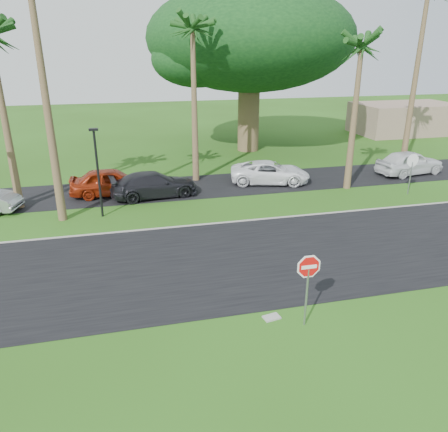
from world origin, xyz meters
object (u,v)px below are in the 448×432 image
at_px(car_dark, 154,185).
at_px(car_pickup, 410,163).
at_px(stop_sign_near, 308,276).
at_px(car_red, 111,182).
at_px(stop_sign_far, 412,166).
at_px(car_minivan, 270,173).

xyz_separation_m(car_dark, car_pickup, (17.79, 0.80, 0.09)).
distance_m(car_dark, car_pickup, 17.81).
xyz_separation_m(stop_sign_near, car_red, (-5.98, 15.00, -0.95)).
xyz_separation_m(car_red, car_dark, (2.45, -0.90, -0.08)).
relative_size(car_red, car_pickup, 0.98).
xyz_separation_m(stop_sign_near, car_pickup, (14.26, 14.90, -0.94)).
relative_size(stop_sign_far, car_pickup, 0.53).
height_order(stop_sign_near, car_minivan, stop_sign_near).
relative_size(car_minivan, car_pickup, 1.04).
xyz_separation_m(car_red, car_minivan, (10.07, 0.16, -0.11)).
xyz_separation_m(stop_sign_far, car_red, (-17.48, 4.00, -0.95)).
height_order(stop_sign_far, car_pickup, stop_sign_far).
relative_size(car_dark, car_minivan, 1.00).
bearing_deg(stop_sign_near, car_pickup, 46.26).
height_order(car_red, car_dark, car_red).
height_order(car_red, car_minivan, car_red).
distance_m(stop_sign_near, car_dark, 14.58).
bearing_deg(stop_sign_near, car_minivan, 74.91).
distance_m(stop_sign_near, car_red, 16.18).
bearing_deg(stop_sign_far, car_minivan, -29.34).
xyz_separation_m(car_red, car_pickup, (20.24, -0.10, 0.01)).
distance_m(stop_sign_near, stop_sign_far, 15.91).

